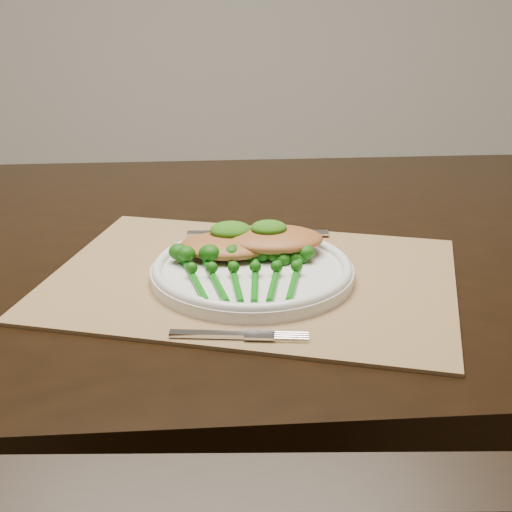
{
  "coord_description": "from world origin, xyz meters",
  "views": [
    {
      "loc": [
        0.15,
        -1.02,
        1.11
      ],
      "look_at": [
        0.18,
        -0.2,
        0.78
      ],
      "focal_mm": 50.0,
      "sensor_mm": 36.0,
      "label": 1
    }
  ],
  "objects_px": {
    "placemat": "(252,278)",
    "broccolini_bundle": "(245,279)",
    "dining_table": "(204,453)",
    "chicken_fillet_left": "(226,246)",
    "dinner_plate": "(252,270)"
  },
  "relations": [
    {
      "from": "placemat",
      "to": "chicken_fillet_left",
      "type": "height_order",
      "value": "chicken_fillet_left"
    },
    {
      "from": "broccolini_bundle",
      "to": "dinner_plate",
      "type": "bearing_deg",
      "value": 77.1
    },
    {
      "from": "placemat",
      "to": "chicken_fillet_left",
      "type": "xyz_separation_m",
      "value": [
        -0.03,
        0.04,
        0.03
      ]
    },
    {
      "from": "dining_table",
      "to": "placemat",
      "type": "distance_m",
      "value": 0.41
    },
    {
      "from": "dining_table",
      "to": "broccolini_bundle",
      "type": "xyz_separation_m",
      "value": [
        0.07,
        -0.19,
        0.4
      ]
    },
    {
      "from": "broccolini_bundle",
      "to": "dining_table",
      "type": "bearing_deg",
      "value": 108.22
    },
    {
      "from": "dining_table",
      "to": "broccolini_bundle",
      "type": "relative_size",
      "value": 10.27
    },
    {
      "from": "dinner_plate",
      "to": "chicken_fillet_left",
      "type": "bearing_deg",
      "value": 127.02
    },
    {
      "from": "dining_table",
      "to": "chicken_fillet_left",
      "type": "relative_size",
      "value": 13.42
    },
    {
      "from": "dining_table",
      "to": "dinner_plate",
      "type": "relative_size",
      "value": 6.52
    },
    {
      "from": "chicken_fillet_left",
      "to": "broccolini_bundle",
      "type": "relative_size",
      "value": 0.77
    },
    {
      "from": "placemat",
      "to": "broccolini_bundle",
      "type": "relative_size",
      "value": 3.11
    },
    {
      "from": "dining_table",
      "to": "placemat",
      "type": "relative_size",
      "value": 3.3
    },
    {
      "from": "dining_table",
      "to": "dinner_plate",
      "type": "distance_m",
      "value": 0.42
    },
    {
      "from": "dinner_plate",
      "to": "dining_table",
      "type": "bearing_deg",
      "value": 117.19
    }
  ]
}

